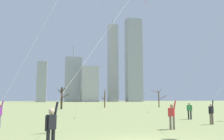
{
  "coord_description": "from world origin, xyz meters",
  "views": [
    {
      "loc": [
        -3.97,
        -9.6,
        1.97
      ],
      "look_at": [
        0.0,
        6.0,
        4.0
      ],
      "focal_mm": 36.78,
      "sensor_mm": 36.0,
      "label": 1
    }
  ],
  "objects": [
    {
      "name": "skyline_mid_tower_right",
      "position": [
        9.25,
        154.23,
        15.64
      ],
      "size": [
        11.4,
        9.01,
        39.84
      ],
      "color": "#9EA3AD",
      "rests_on": "ground"
    },
    {
      "name": "skyline_mid_tower_left",
      "position": [
        51.38,
        144.46,
        29.91
      ],
      "size": [
        11.21,
        7.38,
        59.83
      ],
      "color": "#9EA3AD",
      "rests_on": "ground"
    },
    {
      "name": "skyline_short_annex",
      "position": [
        19.53,
        142.25,
        11.87
      ],
      "size": [
        11.04,
        5.58,
        23.74
      ],
      "color": "#B2B2B7",
      "rests_on": "ground"
    },
    {
      "name": "bystander_far_off_by_trees",
      "position": [
        8.91,
        10.42,
        0.9
      ],
      "size": [
        0.43,
        0.36,
        1.62
      ],
      "color": "black",
      "rests_on": "ground"
    },
    {
      "name": "kite_flyer_foreground_left_red",
      "position": [
        -2.68,
        0.54,
        3.02
      ],
      "size": [
        7.39,
        6.09,
        11.78
      ],
      "color": "black",
      "rests_on": "ground"
    },
    {
      "name": "skyline_wide_slab",
      "position": [
        38.36,
        154.39,
        28.79
      ],
      "size": [
        6.59,
        7.87,
        61.96
      ],
      "color": "#B2B2B7",
      "rests_on": "ground"
    },
    {
      "name": "bare_tree_rightmost",
      "position": [
        7.28,
        41.39,
        1.98
      ],
      "size": [
        1.14,
        1.35,
        4.23
      ],
      "color": "brown",
      "rests_on": "ground"
    },
    {
      "name": "kite_flyer_midfield_center_blue",
      "position": [
        4.28,
        3.89,
        2.27
      ],
      "size": [
        5.74,
        3.35,
        11.91
      ],
      "color": "#726656",
      "rests_on": "ground"
    },
    {
      "name": "bare_tree_far_right_edge",
      "position": [
        20.2,
        40.44,
        2.2
      ],
      "size": [
        3.23,
        2.83,
        4.22
      ],
      "color": "brown",
      "rests_on": "ground"
    },
    {
      "name": "bare_tree_right_of_center",
      "position": [
        -2.35,
        35.95,
        2.35
      ],
      "size": [
        2.32,
        3.18,
        4.21
      ],
      "color": "#423326",
      "rests_on": "ground"
    },
    {
      "name": "kite_flyer_foreground_right_purple",
      "position": [
        9.24,
        6.46,
        2.11
      ],
      "size": [
        8.13,
        2.61,
        8.47
      ],
      "color": "#726656",
      "rests_on": "ground"
    },
    {
      "name": "kite_flyer_midfield_right_white",
      "position": [
        -6.09,
        9.6,
        5.05
      ],
      "size": [
        7.01,
        8.64,
        19.22
      ],
      "color": "gray",
      "rests_on": "ground"
    },
    {
      "name": "skyline_tall_tower",
      "position": [
        -11.39,
        141.3,
        12.73
      ],
      "size": [
        6.0,
        5.89,
        25.45
      ],
      "color": "#9EA3AD",
      "rests_on": "ground"
    }
  ]
}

